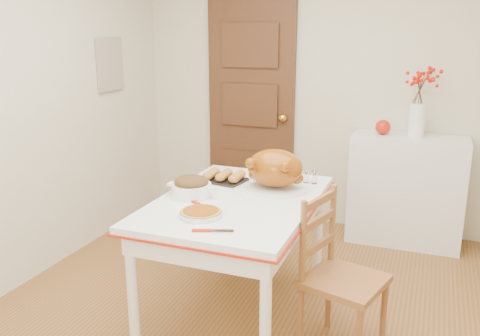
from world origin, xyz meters
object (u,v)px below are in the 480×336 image
at_px(chair_oak, 345,277).
at_px(sideboard, 406,190).
at_px(kitchen_table, 237,260).
at_px(pumpkin_pie, 201,212).
at_px(turkey_platter, 275,170).

bearing_deg(chair_oak, sideboard, 8.57).
relative_size(kitchen_table, pumpkin_pie, 5.80).
relative_size(kitchen_table, turkey_platter, 3.26).
distance_m(turkey_platter, pumpkin_pie, 0.65).
xyz_separation_m(sideboard, pumpkin_pie, (-0.98, -2.01, 0.37)).
bearing_deg(sideboard, kitchen_table, -118.52).
xyz_separation_m(chair_oak, pumpkin_pie, (-0.76, -0.24, 0.37)).
bearing_deg(chair_oak, pumpkin_pie, 123.19).
distance_m(sideboard, chair_oak, 1.78).
bearing_deg(pumpkin_pie, kitchen_table, 77.71).
relative_size(chair_oak, turkey_platter, 2.24).
bearing_deg(kitchen_table, sideboard, 61.48).
bearing_deg(turkey_platter, kitchen_table, -105.66).
relative_size(sideboard, turkey_platter, 2.25).
bearing_deg(kitchen_table, chair_oak, -8.92).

